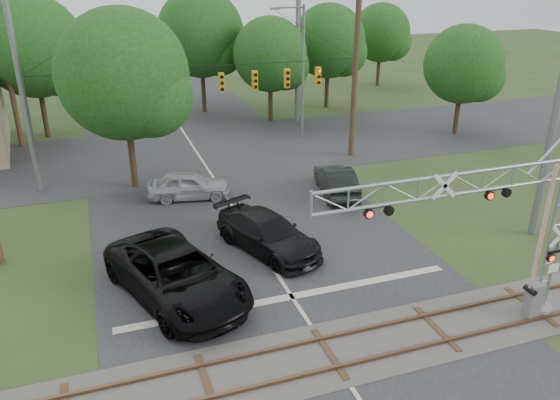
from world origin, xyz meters
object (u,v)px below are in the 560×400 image
object	(u,v)px
crossing_gantry	(493,222)
streetlight	(301,65)
traffic_signal_span	(219,77)
sedan_silver	(189,185)
car_dark	(268,233)
pickup_black	(176,275)

from	to	relation	value
crossing_gantry	streetlight	distance (m)	23.63
traffic_signal_span	sedan_silver	size ratio (longest dim) A/B	4.45
traffic_signal_span	crossing_gantry	bearing A→B (deg)	-76.46
sedan_silver	car_dark	bearing A→B (deg)	-151.69
crossing_gantry	traffic_signal_span	size ratio (longest dim) A/B	0.49
pickup_black	streetlight	bearing A→B (deg)	37.32
pickup_black	streetlight	size ratio (longest dim) A/B	0.75
car_dark	streetlight	size ratio (longest dim) A/B	0.60
pickup_black	car_dark	size ratio (longest dim) A/B	1.25
streetlight	crossing_gantry	bearing A→B (deg)	-96.24
pickup_black	streetlight	xyz separation A→B (m)	(11.87, 18.17, 4.16)
car_dark	streetlight	world-z (taller)	streetlight
car_dark	pickup_black	bearing A→B (deg)	-172.71
sedan_silver	streetlight	bearing A→B (deg)	-36.96
car_dark	crossing_gantry	bearing A→B (deg)	-78.98
car_dark	sedan_silver	size ratio (longest dim) A/B	1.27
pickup_black	streetlight	world-z (taller)	streetlight
crossing_gantry	pickup_black	distance (m)	11.14
crossing_gantry	traffic_signal_span	world-z (taller)	traffic_signal_span
traffic_signal_span	sedan_silver	bearing A→B (deg)	-126.16
traffic_signal_span	car_dark	world-z (taller)	traffic_signal_span
car_dark	streetlight	distance (m)	18.00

